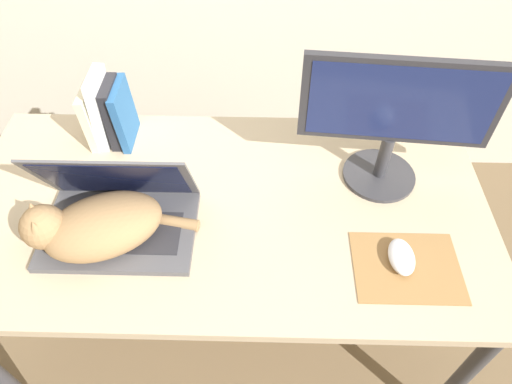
{
  "coord_description": "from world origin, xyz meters",
  "views": [
    {
      "loc": [
        0.11,
        -0.43,
        1.68
      ],
      "look_at": [
        0.09,
        0.35,
        0.8
      ],
      "focal_mm": 32.0,
      "sensor_mm": 36.0,
      "label": 1
    }
  ],
  "objects": [
    {
      "name": "computer_mouse",
      "position": [
        0.46,
        0.21,
        0.72
      ],
      "size": [
        0.07,
        0.11,
        0.03
      ],
      "color": "silver",
      "rests_on": "mousepad"
    },
    {
      "name": "external_monitor",
      "position": [
        0.45,
        0.5,
        0.93
      ],
      "size": [
        0.5,
        0.21,
        0.4
      ],
      "color": "#333338",
      "rests_on": "desk"
    },
    {
      "name": "book_row",
      "position": [
        -0.37,
        0.65,
        0.81
      ],
      "size": [
        0.13,
        0.15,
        0.24
      ],
      "color": "beige",
      "rests_on": "desk"
    },
    {
      "name": "laptop",
      "position": [
        -0.27,
        0.3,
        0.75
      ],
      "size": [
        0.4,
        0.27,
        0.25
      ],
      "color": "#4C4C51",
      "rests_on": "desk"
    },
    {
      "name": "cat",
      "position": [
        -0.31,
        0.25,
        0.77
      ],
      "size": [
        0.42,
        0.3,
        0.15
      ],
      "color": "#99754C",
      "rests_on": "desk"
    },
    {
      "name": "desk",
      "position": [
        0.0,
        0.38,
        0.64
      ],
      "size": [
        1.48,
        0.77,
        0.7
      ],
      "color": "tan",
      "rests_on": "ground_plane"
    },
    {
      "name": "mousepad",
      "position": [
        0.47,
        0.19,
        0.7
      ],
      "size": [
        0.27,
        0.21,
        0.0
      ],
      "color": "olive",
      "rests_on": "desk"
    }
  ]
}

